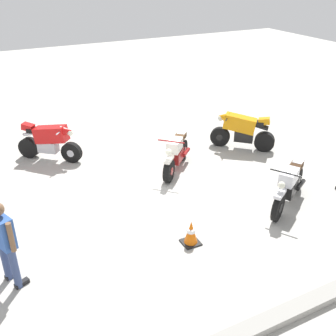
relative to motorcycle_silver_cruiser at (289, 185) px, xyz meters
The scene contains 8 objects.
ground_plane 3.20m from the motorcycle_silver_cruiser, 38.76° to the right, with size 40.00×40.00×0.00m, color #ADAAA3.
curb_edge 3.63m from the motorcycle_silver_cruiser, 46.74° to the left, with size 14.00×0.30×0.15m, color gray.
motorcycle_silver_cruiser is the anchor object (origin of this frame).
motorcycle_cream_vintage 3.15m from the motorcycle_silver_cruiser, 61.42° to the right, with size 1.46×1.52×1.07m.
motorcycle_orange_sportbike 3.25m from the motorcycle_silver_cruiser, 106.80° to the right, with size 1.55×1.48×1.14m.
motorcycle_red_sportbike 6.66m from the motorcycle_silver_cruiser, 48.10° to the right, with size 1.59×1.43×1.14m.
person_in_blue_shirt 6.18m from the motorcycle_silver_cruiser, ahead, with size 0.45×0.64×1.68m.
traffic_cone 2.78m from the motorcycle_silver_cruiser, ahead, with size 0.36×0.36×0.53m.
Camera 1 is at (3.69, 7.89, 5.17)m, focal length 42.84 mm.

